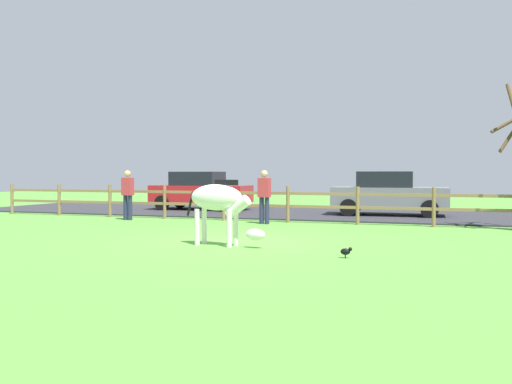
{
  "coord_description": "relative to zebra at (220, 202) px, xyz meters",
  "views": [
    {
      "loc": [
        4.62,
        -11.47,
        1.55
      ],
      "look_at": [
        0.07,
        1.49,
        1.08
      ],
      "focal_mm": 38.33,
      "sensor_mm": 36.0,
      "label": 1
    }
  ],
  "objects": [
    {
      "name": "visitor_left_of_tree",
      "position": [
        -5.39,
        4.87,
        -0.02
      ],
      "size": [
        0.37,
        0.23,
        1.64
      ],
      "color": "#232847",
      "rests_on": "ground_plane"
    },
    {
      "name": "zebra",
      "position": [
        0.0,
        0.0,
        0.0
      ],
      "size": [
        1.93,
        0.65,
        1.41
      ],
      "color": "white",
      "rests_on": "ground_plane"
    },
    {
      "name": "crow_on_grass",
      "position": [
        2.85,
        -0.83,
        -0.8
      ],
      "size": [
        0.21,
        0.1,
        0.2
      ],
      "color": "black",
      "rests_on": "ground_plane"
    },
    {
      "name": "paddock_fence",
      "position": [
        -0.14,
        5.76,
        -0.27
      ],
      "size": [
        21.91,
        0.11,
        1.14
      ],
      "color": "olive",
      "rests_on": "ground_plane"
    },
    {
      "name": "parked_car_red",
      "position": [
        -5.03,
        9.72,
        -0.08
      ],
      "size": [
        4.05,
        1.99,
        1.56
      ],
      "color": "red",
      "rests_on": "parking_asphalt"
    },
    {
      "name": "visitor_right_of_tree",
      "position": [
        -0.68,
        5.05,
        -0.02
      ],
      "size": [
        0.38,
        0.26,
        1.64
      ],
      "color": "#232847",
      "rests_on": "ground_plane"
    },
    {
      "name": "parking_asphalt",
      "position": [
        -0.04,
        10.06,
        -0.9
      ],
      "size": [
        28.0,
        7.4,
        0.05
      ],
      "primitive_type": "cube",
      "color": "#2D2D33",
      "rests_on": "ground_plane"
    },
    {
      "name": "ground_plane",
      "position": [
        -0.04,
        0.76,
        -0.93
      ],
      "size": [
        60.0,
        60.0,
        0.0
      ],
      "primitive_type": "plane",
      "color": "#549338"
    },
    {
      "name": "parked_car_grey",
      "position": [
        2.6,
        9.21,
        -0.08
      ],
      "size": [
        4.07,
        2.02,
        1.56
      ],
      "color": "slate",
      "rests_on": "parking_asphalt"
    }
  ]
}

